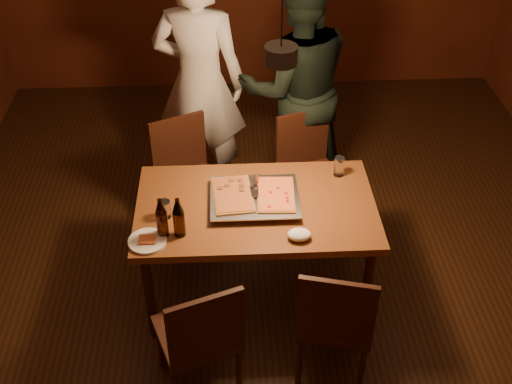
{
  "coord_description": "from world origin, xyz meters",
  "views": [
    {
      "loc": [
        -0.29,
        -3.15,
        3.25
      ],
      "look_at": [
        -0.13,
        -0.02,
        0.85
      ],
      "focal_mm": 45.0,
      "sensor_mm": 36.0,
      "label": 1
    }
  ],
  "objects_px": {
    "beer_bottle_b": "(179,217)",
    "diner_dark": "(296,87)",
    "beer_bottle_a": "(161,218)",
    "diner_white": "(200,83)",
    "chair_far_left": "(185,166)",
    "dining_table": "(256,214)",
    "chair_near_right": "(336,314)",
    "plate_slice": "(147,241)",
    "chair_far_right": "(308,161)",
    "chair_near_left": "(201,332)",
    "pizza_tray": "(255,199)",
    "pendant_lamp": "(281,53)"
  },
  "relations": [
    {
      "from": "beer_bottle_b",
      "to": "diner_dark",
      "type": "distance_m",
      "value": 1.66
    },
    {
      "from": "diner_dark",
      "to": "beer_bottle_b",
      "type": "bearing_deg",
      "value": 53.24
    },
    {
      "from": "beer_bottle_a",
      "to": "diner_white",
      "type": "distance_m",
      "value": 1.49
    },
    {
      "from": "diner_dark",
      "to": "beer_bottle_a",
      "type": "bearing_deg",
      "value": 50.37
    },
    {
      "from": "chair_far_left",
      "to": "diner_white",
      "type": "height_order",
      "value": "diner_white"
    },
    {
      "from": "dining_table",
      "to": "diner_dark",
      "type": "height_order",
      "value": "diner_dark"
    },
    {
      "from": "diner_white",
      "to": "diner_dark",
      "type": "relative_size",
      "value": 1.04
    },
    {
      "from": "chair_near_right",
      "to": "diner_dark",
      "type": "bearing_deg",
      "value": 105.45
    },
    {
      "from": "plate_slice",
      "to": "dining_table",
      "type": "bearing_deg",
      "value": 26.11
    },
    {
      "from": "chair_far_right",
      "to": "plate_slice",
      "type": "relative_size",
      "value": 2.38
    },
    {
      "from": "chair_near_left",
      "to": "diner_white",
      "type": "xyz_separation_m",
      "value": [
        -0.02,
        2.04,
        0.43
      ]
    },
    {
      "from": "chair_near_right",
      "to": "beer_bottle_a",
      "type": "distance_m",
      "value": 1.13
    },
    {
      "from": "chair_near_right",
      "to": "beer_bottle_b",
      "type": "xyz_separation_m",
      "value": [
        -0.87,
        0.47,
        0.34
      ]
    },
    {
      "from": "chair_near_left",
      "to": "beer_bottle_b",
      "type": "bearing_deg",
      "value": 81.96
    },
    {
      "from": "pizza_tray",
      "to": "plate_slice",
      "type": "relative_size",
      "value": 2.43
    },
    {
      "from": "chair_near_right",
      "to": "pizza_tray",
      "type": "height_order",
      "value": "chair_near_right"
    },
    {
      "from": "chair_far_left",
      "to": "plate_slice",
      "type": "xyz_separation_m",
      "value": [
        -0.16,
        -1.06,
        0.22
      ]
    },
    {
      "from": "chair_far_left",
      "to": "dining_table",
      "type": "bearing_deg",
      "value": 98.82
    },
    {
      "from": "diner_dark",
      "to": "diner_white",
      "type": "bearing_deg",
      "value": -9.86
    },
    {
      "from": "dining_table",
      "to": "pendant_lamp",
      "type": "relative_size",
      "value": 1.36
    },
    {
      "from": "diner_dark",
      "to": "pendant_lamp",
      "type": "bearing_deg",
      "value": 71.82
    },
    {
      "from": "diner_white",
      "to": "chair_near_right",
      "type": "bearing_deg",
      "value": 124.9
    },
    {
      "from": "dining_table",
      "to": "diner_white",
      "type": "relative_size",
      "value": 0.78
    },
    {
      "from": "chair_near_left",
      "to": "beer_bottle_b",
      "type": "xyz_separation_m",
      "value": [
        -0.12,
        0.56,
        0.34
      ]
    },
    {
      "from": "beer_bottle_a",
      "to": "chair_far_left",
      "type": "bearing_deg",
      "value": 85.82
    },
    {
      "from": "chair_near_left",
      "to": "chair_far_left",
      "type": "bearing_deg",
      "value": 75.14
    },
    {
      "from": "chair_near_right",
      "to": "beer_bottle_b",
      "type": "height_order",
      "value": "beer_bottle_b"
    },
    {
      "from": "dining_table",
      "to": "chair_far_left",
      "type": "bearing_deg",
      "value": 123.16
    },
    {
      "from": "chair_far_left",
      "to": "chair_near_left",
      "type": "distance_m",
      "value": 1.57
    },
    {
      "from": "beer_bottle_b",
      "to": "diner_white",
      "type": "xyz_separation_m",
      "value": [
        0.1,
        1.48,
        0.08
      ]
    },
    {
      "from": "chair_far_left",
      "to": "chair_far_right",
      "type": "xyz_separation_m",
      "value": [
        0.91,
        0.03,
        0.0
      ]
    },
    {
      "from": "chair_far_right",
      "to": "beer_bottle_b",
      "type": "xyz_separation_m",
      "value": [
        -0.88,
        -1.03,
        0.34
      ]
    },
    {
      "from": "dining_table",
      "to": "chair_near_right",
      "type": "bearing_deg",
      "value": -60.75
    },
    {
      "from": "chair_near_right",
      "to": "diner_dark",
      "type": "height_order",
      "value": "diner_dark"
    },
    {
      "from": "dining_table",
      "to": "beer_bottle_b",
      "type": "relative_size",
      "value": 5.69
    },
    {
      "from": "chair_far_right",
      "to": "beer_bottle_b",
      "type": "height_order",
      "value": "beer_bottle_b"
    },
    {
      "from": "beer_bottle_a",
      "to": "beer_bottle_b",
      "type": "xyz_separation_m",
      "value": [
        0.1,
        -0.0,
        -0.0
      ]
    },
    {
      "from": "beer_bottle_b",
      "to": "plate_slice",
      "type": "relative_size",
      "value": 1.17
    },
    {
      "from": "chair_far_left",
      "to": "pendant_lamp",
      "type": "height_order",
      "value": "pendant_lamp"
    },
    {
      "from": "beer_bottle_b",
      "to": "diner_dark",
      "type": "bearing_deg",
      "value": 60.28
    },
    {
      "from": "beer_bottle_a",
      "to": "beer_bottle_b",
      "type": "relative_size",
      "value": 1.01
    },
    {
      "from": "chair_near_right",
      "to": "pizza_tray",
      "type": "xyz_separation_m",
      "value": [
        -0.42,
        0.76,
        0.24
      ]
    },
    {
      "from": "plate_slice",
      "to": "diner_dark",
      "type": "xyz_separation_m",
      "value": [
        1.01,
        1.5,
        0.17
      ]
    },
    {
      "from": "diner_white",
      "to": "pendant_lamp",
      "type": "height_order",
      "value": "pendant_lamp"
    },
    {
      "from": "beer_bottle_a",
      "to": "diner_white",
      "type": "bearing_deg",
      "value": 82.42
    },
    {
      "from": "chair_far_left",
      "to": "diner_dark",
      "type": "bearing_deg",
      "value": -176.89
    },
    {
      "from": "beer_bottle_a",
      "to": "pendant_lamp",
      "type": "relative_size",
      "value": 0.24
    },
    {
      "from": "chair_near_left",
      "to": "chair_near_right",
      "type": "relative_size",
      "value": 1.06
    },
    {
      "from": "beer_bottle_b",
      "to": "diner_dark",
      "type": "xyz_separation_m",
      "value": [
        0.82,
        1.44,
        0.05
      ]
    },
    {
      "from": "chair_far_left",
      "to": "diner_dark",
      "type": "relative_size",
      "value": 0.3
    }
  ]
}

